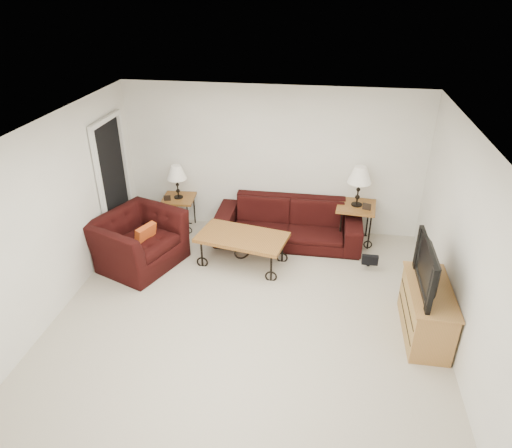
# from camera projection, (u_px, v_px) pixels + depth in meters

# --- Properties ---
(ground) EXTENTS (5.00, 5.00, 0.00)m
(ground) POSITION_uv_depth(u_px,v_px,m) (248.00, 315.00, 6.14)
(ground) COLOR #BDB5A1
(ground) RESTS_ON ground
(wall_back) EXTENTS (5.00, 0.02, 2.50)m
(wall_back) POSITION_uv_depth(u_px,v_px,m) (273.00, 161.00, 7.72)
(wall_back) COLOR white
(wall_back) RESTS_ON ground
(wall_front) EXTENTS (5.00, 0.02, 2.50)m
(wall_front) POSITION_uv_depth(u_px,v_px,m) (189.00, 399.00, 3.37)
(wall_front) COLOR white
(wall_front) RESTS_ON ground
(wall_left) EXTENTS (0.02, 5.00, 2.50)m
(wall_left) POSITION_uv_depth(u_px,v_px,m) (54.00, 218.00, 5.88)
(wall_left) COLOR white
(wall_left) RESTS_ON ground
(wall_right) EXTENTS (0.02, 5.00, 2.50)m
(wall_right) POSITION_uv_depth(u_px,v_px,m) (465.00, 250.00, 5.20)
(wall_right) COLOR white
(wall_right) RESTS_ON ground
(ceiling) EXTENTS (5.00, 5.00, 0.00)m
(ceiling) POSITION_uv_depth(u_px,v_px,m) (246.00, 132.00, 4.95)
(ceiling) COLOR white
(ceiling) RESTS_ON wall_back
(doorway) EXTENTS (0.08, 0.94, 2.04)m
(doorway) POSITION_uv_depth(u_px,v_px,m) (114.00, 184.00, 7.42)
(doorway) COLOR black
(doorway) RESTS_ON ground
(sofa) EXTENTS (2.41, 0.94, 0.70)m
(sofa) POSITION_uv_depth(u_px,v_px,m) (288.00, 223.00, 7.68)
(sofa) COLOR black
(sofa) RESTS_ON ground
(side_table_left) EXTENTS (0.58, 0.58, 0.59)m
(side_table_left) POSITION_uv_depth(u_px,v_px,m) (180.00, 213.00, 8.13)
(side_table_left) COLOR #915B25
(side_table_left) RESTS_ON ground
(side_table_right) EXTENTS (0.67, 0.67, 0.67)m
(side_table_right) POSITION_uv_depth(u_px,v_px,m) (354.00, 223.00, 7.70)
(side_table_right) COLOR #915B25
(side_table_right) RESTS_ON ground
(lamp_left) EXTENTS (0.36, 0.36, 0.59)m
(lamp_left) POSITION_uv_depth(u_px,v_px,m) (177.00, 182.00, 7.85)
(lamp_left) COLOR black
(lamp_left) RESTS_ON side_table_left
(lamp_right) EXTENTS (0.42, 0.42, 0.67)m
(lamp_right) POSITION_uv_depth(u_px,v_px,m) (359.00, 186.00, 7.38)
(lamp_right) COLOR black
(lamp_right) RESTS_ON side_table_right
(photo_frame_left) EXTENTS (0.12, 0.04, 0.10)m
(photo_frame_left) POSITION_uv_depth(u_px,v_px,m) (167.00, 198.00, 7.85)
(photo_frame_left) COLOR black
(photo_frame_left) RESTS_ON side_table_left
(photo_frame_right) EXTENTS (0.13, 0.06, 0.11)m
(photo_frame_right) POSITION_uv_depth(u_px,v_px,m) (367.00, 207.00, 7.36)
(photo_frame_right) COLOR black
(photo_frame_right) RESTS_ON side_table_right
(coffee_table) EXTENTS (1.45, 0.97, 0.50)m
(coffee_table) POSITION_uv_depth(u_px,v_px,m) (242.00, 250.00, 7.11)
(coffee_table) COLOR #915B25
(coffee_table) RESTS_ON ground
(armchair) EXTENTS (1.46, 1.55, 0.80)m
(armchair) POSITION_uv_depth(u_px,v_px,m) (138.00, 241.00, 7.06)
(armchair) COLOR black
(armchair) RESTS_ON ground
(throw_pillow) EXTENTS (0.22, 0.37, 0.36)m
(throw_pillow) POSITION_uv_depth(u_px,v_px,m) (145.00, 236.00, 6.94)
(throw_pillow) COLOR #C64919
(throw_pillow) RESTS_ON armchair
(tv_stand) EXTENTS (0.47, 1.14, 0.68)m
(tv_stand) POSITION_uv_depth(u_px,v_px,m) (426.00, 311.00, 5.66)
(tv_stand) COLOR #A8673E
(tv_stand) RESTS_ON ground
(television) EXTENTS (0.13, 1.02, 0.59)m
(television) POSITION_uv_depth(u_px,v_px,m) (434.00, 268.00, 5.37)
(television) COLOR black
(television) RESTS_ON tv_stand
(backpack) EXTENTS (0.41, 0.34, 0.48)m
(backpack) POSITION_uv_depth(u_px,v_px,m) (370.00, 253.00, 7.05)
(backpack) COLOR black
(backpack) RESTS_ON ground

